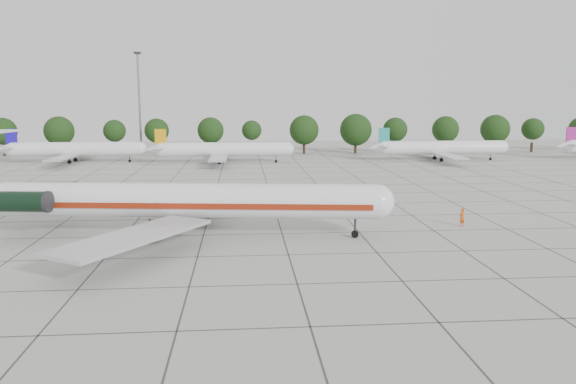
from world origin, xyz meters
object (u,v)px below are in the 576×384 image
Objects in this scene: ground_crew at (462,217)px; floodlight_mast at (139,97)px; main_airliner at (163,200)px; bg_airliner_d at (442,148)px; bg_airliner_b at (76,149)px; bg_airliner_c at (223,150)px.

floodlight_mast is (-49.72, 90.17, 13.28)m from ground_crew.
main_airliner is at bearing -78.86° from floodlight_mast.
bg_airliner_d is (52.57, 66.13, -0.78)m from main_airliner.
bg_airliner_b is (-28.04, 68.63, -0.78)m from main_airliner.
bg_airliner_d is (20.94, 64.40, 1.91)m from ground_crew.
ground_crew is 103.82m from floodlight_mast.
bg_airliner_d reaches higher than ground_crew.
bg_airliner_c is at bearing -5.90° from bg_airliner_b.
ground_crew is 0.07× the size of bg_airliner_d.
bg_airliner_c is (-27.72, 63.61, 1.91)m from ground_crew.
bg_airliner_c is (3.91, 65.33, -0.78)m from main_airliner.
floodlight_mast is (-18.09, 91.89, 10.60)m from main_airliner.
floodlight_mast is at bearing 108.32° from main_airliner.
main_airliner reaches higher than bg_airliner_b.
ground_crew is at bearing -61.13° from floodlight_mast.
floodlight_mast reaches higher than bg_airliner_d.
ground_crew is at bearing -108.02° from bg_airliner_d.
floodlight_mast is at bearing 159.97° from bg_airliner_d.
main_airliner is 31.79m from ground_crew.
bg_airliner_d is 76.07m from floodlight_mast.
main_airliner is at bearing -128.49° from bg_airliner_d.
bg_airliner_c is 36.32m from floodlight_mast.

